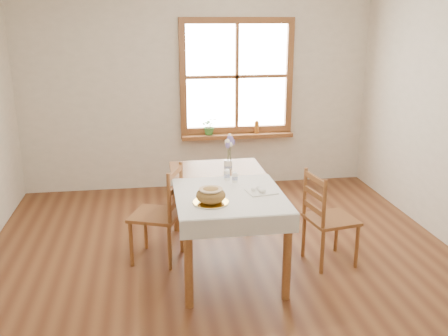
% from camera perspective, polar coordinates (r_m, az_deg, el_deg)
% --- Properties ---
extents(ground, '(5.00, 5.00, 0.00)m').
position_cam_1_polar(ground, '(4.50, 0.60, -12.15)').
color(ground, brown).
rests_on(ground, ground).
extents(room_walls, '(4.60, 5.10, 2.65)m').
position_cam_1_polar(room_walls, '(3.96, 0.67, 9.96)').
color(room_walls, '#EFE5CF').
rests_on(room_walls, ground).
extents(window, '(1.46, 0.08, 1.46)m').
position_cam_1_polar(window, '(6.49, 1.46, 10.41)').
color(window, brown).
rests_on(window, ground).
extents(window_sill, '(1.46, 0.20, 0.05)m').
position_cam_1_polar(window_sill, '(6.56, 1.52, 3.73)').
color(window_sill, brown).
rests_on(window_sill, ground).
extents(dining_table, '(0.90, 1.60, 0.75)m').
position_cam_1_polar(dining_table, '(4.49, -0.00, -2.87)').
color(dining_table, brown).
rests_on(dining_table, ground).
extents(table_linen, '(0.91, 0.99, 0.01)m').
position_cam_1_polar(table_linen, '(4.18, 0.64, -3.10)').
color(table_linen, white).
rests_on(table_linen, dining_table).
extents(chair_left, '(0.57, 0.56, 0.91)m').
position_cam_1_polar(chair_left, '(4.64, -7.78, -5.16)').
color(chair_left, brown).
rests_on(chair_left, ground).
extents(chair_right, '(0.49, 0.48, 0.88)m').
position_cam_1_polar(chair_right, '(4.64, 12.16, -5.58)').
color(chair_right, brown).
rests_on(chair_right, ground).
extents(bread_plate, '(0.28, 0.28, 0.01)m').
position_cam_1_polar(bread_plate, '(3.98, -1.52, -3.97)').
color(bread_plate, white).
rests_on(bread_plate, table_linen).
extents(bread_loaf, '(0.24, 0.24, 0.13)m').
position_cam_1_polar(bread_loaf, '(3.96, -1.52, -2.98)').
color(bread_loaf, olive).
rests_on(bread_loaf, bread_plate).
extents(egg_napkin, '(0.27, 0.24, 0.01)m').
position_cam_1_polar(egg_napkin, '(4.24, 4.28, -2.69)').
color(egg_napkin, white).
rests_on(egg_napkin, table_linen).
extents(eggs, '(0.21, 0.19, 0.04)m').
position_cam_1_polar(eggs, '(4.24, 4.29, -2.36)').
color(eggs, white).
rests_on(eggs, egg_napkin).
extents(salt_shaker, '(0.06, 0.06, 0.10)m').
position_cam_1_polar(salt_shaker, '(4.47, 1.24, -1.05)').
color(salt_shaker, white).
rests_on(salt_shaker, table_linen).
extents(pepper_shaker, '(0.06, 0.06, 0.10)m').
position_cam_1_polar(pepper_shaker, '(4.53, 0.35, -0.75)').
color(pepper_shaker, white).
rests_on(pepper_shaker, table_linen).
extents(flower_vase, '(0.08, 0.08, 0.09)m').
position_cam_1_polar(flower_vase, '(4.86, 0.47, 0.29)').
color(flower_vase, white).
rests_on(flower_vase, dining_table).
extents(lavender_bouquet, '(0.14, 0.14, 0.27)m').
position_cam_1_polar(lavender_bouquet, '(4.81, 0.48, 2.31)').
color(lavender_bouquet, '#68579A').
rests_on(lavender_bouquet, flower_vase).
extents(potted_plant, '(0.21, 0.23, 0.18)m').
position_cam_1_polar(potted_plant, '(6.48, -1.66, 4.59)').
color(potted_plant, '#35752F').
rests_on(potted_plant, window_sill).
extents(amber_bottle, '(0.07, 0.07, 0.17)m').
position_cam_1_polar(amber_bottle, '(6.58, 3.75, 4.73)').
color(amber_bottle, '#9D5B1D').
rests_on(amber_bottle, window_sill).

